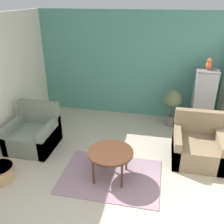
% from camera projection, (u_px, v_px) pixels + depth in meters
% --- Properties ---
extents(wall_back_accent, '(4.38, 0.06, 2.46)m').
position_uv_depth(wall_back_accent, '(128.00, 65.00, 5.89)').
color(wall_back_accent, '#4C897A').
rests_on(wall_back_accent, ground_plane).
extents(area_rug, '(1.63, 1.18, 0.01)m').
position_uv_depth(area_rug, '(111.00, 176.00, 4.15)').
color(area_rug, gray).
rests_on(area_rug, ground_plane).
extents(coffee_table, '(0.73, 0.73, 0.50)m').
position_uv_depth(coffee_table, '(111.00, 154.00, 3.96)').
color(coffee_table, '#472819').
rests_on(coffee_table, ground_plane).
extents(armchair_left, '(0.85, 0.86, 0.84)m').
position_uv_depth(armchair_left, '(34.00, 134.00, 4.89)').
color(armchair_left, slate).
rests_on(armchair_left, ground_plane).
extents(armchair_right, '(0.85, 0.86, 0.84)m').
position_uv_depth(armchair_right, '(197.00, 146.00, 4.50)').
color(armchair_right, '#7A664C').
rests_on(armchair_right, ground_plane).
extents(birdcage, '(0.60, 0.60, 1.37)m').
position_uv_depth(birdcage, '(203.00, 102.00, 5.36)').
color(birdcage, slate).
rests_on(birdcage, ground_plane).
extents(parrot, '(0.11, 0.20, 0.24)m').
position_uv_depth(parrot, '(209.00, 64.00, 5.01)').
color(parrot, '#D14C2D').
rests_on(parrot, birdcage).
extents(potted_plant, '(0.42, 0.39, 0.87)m').
position_uv_depth(potted_plant, '(172.00, 101.00, 5.54)').
color(potted_plant, '#66605B').
rests_on(potted_plant, ground_plane).
extents(wicker_basket, '(0.46, 0.46, 0.25)m').
position_uv_depth(wicker_basket, '(0.00, 173.00, 4.03)').
color(wicker_basket, tan).
rests_on(wicker_basket, ground_plane).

